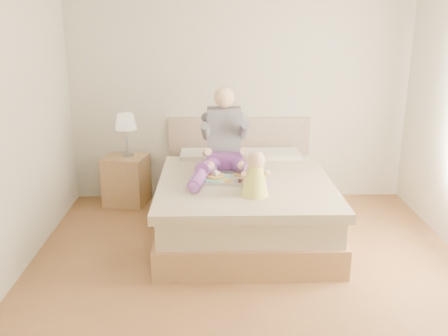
{
  "coord_description": "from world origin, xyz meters",
  "views": [
    {
      "loc": [
        -0.31,
        -3.79,
        2.17
      ],
      "look_at": [
        -0.21,
        0.95,
        0.72
      ],
      "focal_mm": 40.0,
      "sensor_mm": 36.0,
      "label": 1
    }
  ],
  "objects_px": {
    "bed": "(244,200)",
    "nightstand": "(126,180)",
    "adult": "(225,147)",
    "tray": "(226,177)",
    "baby": "(255,177)"
  },
  "relations": [
    {
      "from": "bed",
      "to": "nightstand",
      "type": "distance_m",
      "value": 1.57
    },
    {
      "from": "adult",
      "to": "tray",
      "type": "height_order",
      "value": "adult"
    },
    {
      "from": "adult",
      "to": "tray",
      "type": "distance_m",
      "value": 0.4
    },
    {
      "from": "adult",
      "to": "tray",
      "type": "relative_size",
      "value": 2.07
    },
    {
      "from": "bed",
      "to": "baby",
      "type": "bearing_deg",
      "value": -84.56
    },
    {
      "from": "nightstand",
      "to": "tray",
      "type": "distance_m",
      "value": 1.57
    },
    {
      "from": "adult",
      "to": "baby",
      "type": "height_order",
      "value": "adult"
    },
    {
      "from": "nightstand",
      "to": "baby",
      "type": "distance_m",
      "value": 2.06
    },
    {
      "from": "bed",
      "to": "nightstand",
      "type": "xyz_separation_m",
      "value": [
        -1.35,
        0.8,
        -0.03
      ]
    },
    {
      "from": "nightstand",
      "to": "baby",
      "type": "height_order",
      "value": "baby"
    },
    {
      "from": "nightstand",
      "to": "tray",
      "type": "relative_size",
      "value": 1.14
    },
    {
      "from": "adult",
      "to": "baby",
      "type": "relative_size",
      "value": 2.53
    },
    {
      "from": "nightstand",
      "to": "adult",
      "type": "bearing_deg",
      "value": -17.92
    },
    {
      "from": "bed",
      "to": "adult",
      "type": "distance_m",
      "value": 0.6
    },
    {
      "from": "bed",
      "to": "adult",
      "type": "relative_size",
      "value": 2.07
    }
  ]
}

